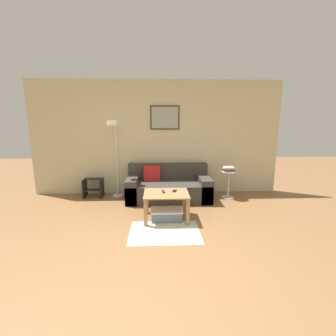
{
  "coord_description": "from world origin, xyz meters",
  "views": [
    {
      "loc": [
        0.03,
        -2.55,
        1.74
      ],
      "look_at": [
        0.21,
        1.72,
        0.85
      ],
      "focal_mm": 26.0,
      "sensor_mm": 36.0,
      "label": 1
    }
  ],
  "objects_px": {
    "couch": "(168,187)",
    "remote_control": "(163,192)",
    "book_stack": "(229,169)",
    "step_stool": "(93,187)",
    "cell_phone": "(175,191)",
    "storage_bin": "(167,214)",
    "side_table": "(228,182)",
    "floor_lamp": "(114,144)",
    "coffee_table": "(166,198)"
  },
  "relations": [
    {
      "from": "cell_phone",
      "to": "side_table",
      "type": "bearing_deg",
      "value": 52.99
    },
    {
      "from": "couch",
      "to": "side_table",
      "type": "distance_m",
      "value": 1.32
    },
    {
      "from": "coffee_table",
      "to": "side_table",
      "type": "xyz_separation_m",
      "value": [
        1.39,
        1.08,
        -0.02
      ]
    },
    {
      "from": "remote_control",
      "to": "step_stool",
      "type": "distance_m",
      "value": 1.99
    },
    {
      "from": "side_table",
      "to": "cell_phone",
      "type": "height_order",
      "value": "side_table"
    },
    {
      "from": "book_stack",
      "to": "cell_phone",
      "type": "distance_m",
      "value": 1.58
    },
    {
      "from": "cell_phone",
      "to": "step_stool",
      "type": "height_order",
      "value": "cell_phone"
    },
    {
      "from": "coffee_table",
      "to": "book_stack",
      "type": "relative_size",
      "value": 3.04
    },
    {
      "from": "floor_lamp",
      "to": "coffee_table",
      "type": "bearing_deg",
      "value": -47.62
    },
    {
      "from": "coffee_table",
      "to": "cell_phone",
      "type": "xyz_separation_m",
      "value": [
        0.15,
        0.1,
        0.1
      ]
    },
    {
      "from": "book_stack",
      "to": "step_stool",
      "type": "xyz_separation_m",
      "value": [
        -2.97,
        0.22,
        -0.43
      ]
    },
    {
      "from": "couch",
      "to": "storage_bin",
      "type": "relative_size",
      "value": 3.25
    },
    {
      "from": "couch",
      "to": "storage_bin",
      "type": "bearing_deg",
      "value": -93.7
    },
    {
      "from": "step_stool",
      "to": "remote_control",
      "type": "bearing_deg",
      "value": -38.98
    },
    {
      "from": "storage_bin",
      "to": "cell_phone",
      "type": "xyz_separation_m",
      "value": [
        0.14,
        0.12,
        0.38
      ]
    },
    {
      "from": "storage_bin",
      "to": "remote_control",
      "type": "height_order",
      "value": "remote_control"
    },
    {
      "from": "side_table",
      "to": "step_stool",
      "type": "bearing_deg",
      "value": 176.01
    },
    {
      "from": "coffee_table",
      "to": "storage_bin",
      "type": "height_order",
      "value": "coffee_table"
    },
    {
      "from": "couch",
      "to": "book_stack",
      "type": "distance_m",
      "value": 1.37
    },
    {
      "from": "remote_control",
      "to": "cell_phone",
      "type": "relative_size",
      "value": 1.07
    },
    {
      "from": "floor_lamp",
      "to": "step_stool",
      "type": "distance_m",
      "value": 1.12
    },
    {
      "from": "remote_control",
      "to": "step_stool",
      "type": "bearing_deg",
      "value": 134.52
    },
    {
      "from": "storage_bin",
      "to": "side_table",
      "type": "height_order",
      "value": "side_table"
    },
    {
      "from": "side_table",
      "to": "book_stack",
      "type": "height_order",
      "value": "book_stack"
    },
    {
      "from": "book_stack",
      "to": "remote_control",
      "type": "bearing_deg",
      "value": -144.6
    },
    {
      "from": "coffee_table",
      "to": "step_stool",
      "type": "distance_m",
      "value": 2.05
    },
    {
      "from": "floor_lamp",
      "to": "side_table",
      "type": "bearing_deg",
      "value": -1.52
    },
    {
      "from": "couch",
      "to": "remote_control",
      "type": "height_order",
      "value": "couch"
    },
    {
      "from": "side_table",
      "to": "couch",
      "type": "bearing_deg",
      "value": 179.36
    },
    {
      "from": "coffee_table",
      "to": "cell_phone",
      "type": "distance_m",
      "value": 0.21
    },
    {
      "from": "side_table",
      "to": "book_stack",
      "type": "bearing_deg",
      "value": -118.94
    },
    {
      "from": "storage_bin",
      "to": "cell_phone",
      "type": "height_order",
      "value": "cell_phone"
    },
    {
      "from": "remote_control",
      "to": "cell_phone",
      "type": "height_order",
      "value": "remote_control"
    },
    {
      "from": "side_table",
      "to": "book_stack",
      "type": "distance_m",
      "value": 0.3
    },
    {
      "from": "floor_lamp",
      "to": "remote_control",
      "type": "distance_m",
      "value": 1.65
    },
    {
      "from": "cell_phone",
      "to": "step_stool",
      "type": "xyz_separation_m",
      "value": [
        -1.73,
        1.19,
        -0.26
      ]
    },
    {
      "from": "couch",
      "to": "floor_lamp",
      "type": "xyz_separation_m",
      "value": [
        -1.13,
        0.05,
        0.94
      ]
    },
    {
      "from": "floor_lamp",
      "to": "step_stool",
      "type": "relative_size",
      "value": 4.08
    },
    {
      "from": "couch",
      "to": "side_table",
      "type": "xyz_separation_m",
      "value": [
        1.32,
        -0.01,
        0.1
      ]
    },
    {
      "from": "coffee_table",
      "to": "storage_bin",
      "type": "xyz_separation_m",
      "value": [
        0.01,
        -0.02,
        -0.28
      ]
    },
    {
      "from": "side_table",
      "to": "book_stack",
      "type": "relative_size",
      "value": 2.38
    },
    {
      "from": "floor_lamp",
      "to": "book_stack",
      "type": "height_order",
      "value": "floor_lamp"
    },
    {
      "from": "book_stack",
      "to": "cell_phone",
      "type": "height_order",
      "value": "book_stack"
    },
    {
      "from": "coffee_table",
      "to": "cell_phone",
      "type": "relative_size",
      "value": 5.46
    },
    {
      "from": "storage_bin",
      "to": "remote_control",
      "type": "xyz_separation_m",
      "value": [
        -0.06,
        0.07,
        0.39
      ]
    },
    {
      "from": "remote_control",
      "to": "floor_lamp",
      "type": "bearing_deg",
      "value": 125.78
    },
    {
      "from": "couch",
      "to": "remote_control",
      "type": "distance_m",
      "value": 1.08
    },
    {
      "from": "floor_lamp",
      "to": "book_stack",
      "type": "distance_m",
      "value": 2.5
    },
    {
      "from": "step_stool",
      "to": "cell_phone",
      "type": "bearing_deg",
      "value": -34.53
    },
    {
      "from": "coffee_table",
      "to": "book_stack",
      "type": "height_order",
      "value": "book_stack"
    }
  ]
}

